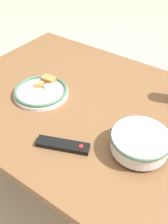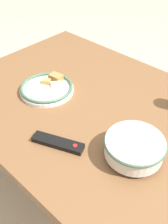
{
  "view_description": "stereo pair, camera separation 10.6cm",
  "coord_description": "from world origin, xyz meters",
  "views": [
    {
      "loc": [
        -0.42,
        0.76,
        1.44
      ],
      "look_at": [
        0.05,
        0.1,
        0.74
      ],
      "focal_mm": 42.0,
      "sensor_mm": 36.0,
      "label": 1
    },
    {
      "loc": [
        -0.5,
        0.69,
        1.44
      ],
      "look_at": [
        0.05,
        0.1,
        0.74
      ],
      "focal_mm": 42.0,
      "sensor_mm": 36.0,
      "label": 2
    }
  ],
  "objects": [
    {
      "name": "ground_plane",
      "position": [
        0.0,
        0.0,
        0.0
      ],
      "size": [
        8.0,
        8.0,
        0.0
      ],
      "primitive_type": "plane",
      "color": "#B7A88E"
    },
    {
      "name": "dining_table",
      "position": [
        0.0,
        0.0,
        0.63
      ],
      "size": [
        1.51,
        0.94,
        0.7
      ],
      "color": "brown",
      "rests_on": "ground_plane"
    },
    {
      "name": "food_plate",
      "position": [
        0.31,
        0.07,
        0.72
      ],
      "size": [
        0.25,
        0.25,
        0.05
      ],
      "color": "white",
      "rests_on": "dining_table"
    },
    {
      "name": "tv_remote",
      "position": [
        0.02,
        0.27,
        0.71
      ],
      "size": [
        0.2,
        0.12,
        0.02
      ],
      "rotation": [
        0.0,
        0.0,
        1.96
      ],
      "color": "black",
      "rests_on": "dining_table"
    },
    {
      "name": "noodle_bowl",
      "position": [
        -0.21,
        0.12,
        0.75
      ],
      "size": [
        0.22,
        0.22,
        0.08
      ],
      "color": "silver",
      "rests_on": "dining_table"
    }
  ]
}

